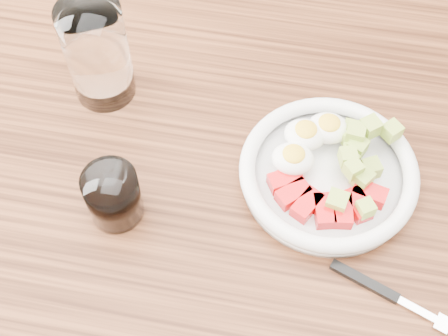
{
  "coord_description": "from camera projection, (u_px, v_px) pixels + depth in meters",
  "views": [
    {
      "loc": [
        0.06,
        -0.37,
        1.44
      ],
      "look_at": [
        -0.01,
        0.01,
        0.8
      ],
      "focal_mm": 50.0,
      "sensor_mm": 36.0,
      "label": 1
    }
  ],
  "objects": [
    {
      "name": "dining_table",
      "position": [
        230.0,
        225.0,
        0.85
      ],
      "size": [
        1.5,
        0.9,
        0.77
      ],
      "color": "brown",
      "rests_on": "ground"
    },
    {
      "name": "bowl",
      "position": [
        328.0,
        170.0,
        0.76
      ],
      "size": [
        0.22,
        0.22,
        0.06
      ],
      "color": "white",
      "rests_on": "dining_table"
    },
    {
      "name": "fork",
      "position": [
        384.0,
        292.0,
        0.69
      ],
      "size": [
        0.16,
        0.07,
        0.01
      ],
      "color": "black",
      "rests_on": "dining_table"
    },
    {
      "name": "water_glass",
      "position": [
        97.0,
        53.0,
        0.78
      ],
      "size": [
        0.08,
        0.08,
        0.14
      ],
      "primitive_type": "cylinder",
      "color": "white",
      "rests_on": "dining_table"
    },
    {
      "name": "coffee_glass",
      "position": [
        113.0,
        196.0,
        0.72
      ],
      "size": [
        0.06,
        0.06,
        0.07
      ],
      "color": "white",
      "rests_on": "dining_table"
    }
  ]
}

